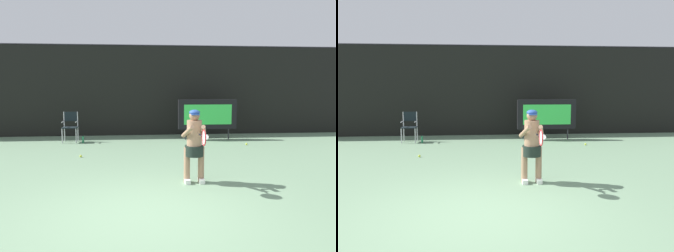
{
  "view_description": "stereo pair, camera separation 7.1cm",
  "coord_description": "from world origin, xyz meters",
  "views": [
    {
      "loc": [
        -0.11,
        -4.98,
        2.01
      ],
      "look_at": [
        0.65,
        2.85,
        1.05
      ],
      "focal_mm": 35.11,
      "sensor_mm": 36.0,
      "label": 1
    },
    {
      "loc": [
        -0.04,
        -4.98,
        2.01
      ],
      "look_at": [
        0.65,
        2.85,
        1.05
      ],
      "focal_mm": 35.11,
      "sensor_mm": 36.0,
      "label": 2
    }
  ],
  "objects": [
    {
      "name": "water_bottle",
      "position": [
        -2.01,
        6.77,
        0.12
      ],
      "size": [
        0.07,
        0.07,
        0.27
      ],
      "color": "#278551",
      "rests_on": "ground"
    },
    {
      "name": "umpire_chair",
      "position": [
        -2.48,
        7.01,
        0.62
      ],
      "size": [
        0.52,
        0.44,
        1.08
      ],
      "color": "#B7B7BC",
      "rests_on": "ground"
    },
    {
      "name": "tennis_racket",
      "position": [
        1.13,
        0.97,
        1.06
      ],
      "size": [
        0.03,
        0.6,
        0.31
      ],
      "rotation": [
        0.0,
        0.0,
        0.08
      ],
      "color": "black"
    },
    {
      "name": "scoreboard",
      "position": [
        2.55,
        7.11,
        0.95
      ],
      "size": [
        2.2,
        0.21,
        1.5
      ],
      "color": "black",
      "rests_on": "ground"
    },
    {
      "name": "backdrop_screen",
      "position": [
        0.0,
        8.5,
        1.81
      ],
      "size": [
        18.0,
        0.12,
        3.66
      ],
      "color": "black",
      "rests_on": "ground"
    },
    {
      "name": "tennis_ball_loose",
      "position": [
        3.63,
        5.79,
        0.03
      ],
      "size": [
        0.07,
        0.07,
        0.07
      ],
      "color": "#CCDB3D",
      "rests_on": "ground"
    },
    {
      "name": "tennis_player",
      "position": [
        1.08,
        1.64,
        0.85
      ],
      "size": [
        0.54,
        0.61,
        1.53
      ],
      "color": "white",
      "rests_on": "ground"
    },
    {
      "name": "ground",
      "position": [
        0.0,
        -0.19,
        -0.01
      ],
      "size": [
        18.0,
        22.0,
        0.03
      ],
      "color": "gray"
    },
    {
      "name": "tennis_ball_spare",
      "position": [
        -1.7,
        4.35,
        0.03
      ],
      "size": [
        0.07,
        0.07,
        0.07
      ],
      "color": "#CCDB3D",
      "rests_on": "ground"
    }
  ]
}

